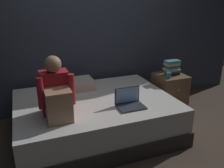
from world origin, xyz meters
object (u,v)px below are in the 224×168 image
Objects in this scene: person_sitting at (56,94)px; pillow at (73,85)px; book_stack at (172,67)px; nightstand at (169,93)px; laptop at (129,102)px; bed at (95,116)px; mug at (168,75)px.

person_sitting is 1.17× the size of pillow.
nightstand is at bearing -142.27° from book_stack.
laptop reaches higher than nightstand.
pillow is at bearing 121.46° from laptop.
laptop is (-0.98, -0.59, 0.25)m from nightstand.
person_sitting is 1.91m from book_stack.
laptop is (0.83, -0.08, -0.20)m from person_sitting.
person_sitting reaches higher than nightstand.
book_stack is at bearing 31.11° from laptop.
bed is at bearing -169.29° from book_stack.
person_sitting reaches higher than pillow.
nightstand reaches higher than bed.
mug is at bearing 12.83° from person_sitting.
mug reaches higher than pillow.
nightstand is 0.39m from mug.
laptop is (0.32, -0.36, 0.30)m from bed.
book_stack reaches higher than laptop.
person_sitting is at bearing 174.31° from laptop.
bed is 3.05× the size of person_sitting.
person_sitting is 0.82m from pillow.
laptop is 0.57× the size of pillow.
bed is 1.32m from nightstand.
pillow is at bearing 165.75° from mug.
bed is at bearing -68.99° from pillow.
pillow is (0.34, 0.72, -0.19)m from person_sitting.
pillow is at bearing 64.92° from person_sitting.
book_stack is (0.03, 0.02, 0.41)m from nightstand.
pillow is 1.39m from mug.
bed is 0.58m from pillow.
mug is at bearing 5.32° from bed.
laptop is at bearing -58.54° from pillow.
book_stack reaches higher than nightstand.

